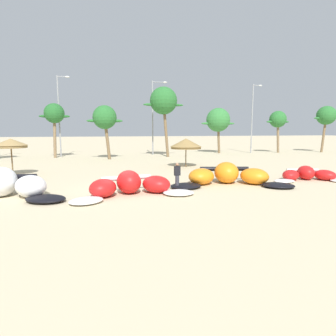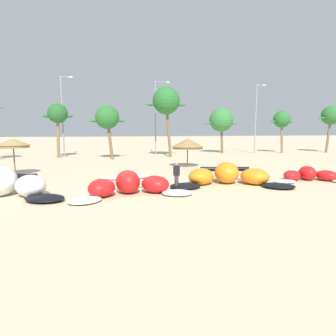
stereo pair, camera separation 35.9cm
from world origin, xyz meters
name	(u,v)px [view 2 (the right image)]	position (x,y,z in m)	size (l,w,h in m)	color
ground_plane	(123,191)	(0.00, 0.00, 0.00)	(260.00, 260.00, 0.00)	beige
kite_left_of_center	(129,186)	(0.30, -1.09, 0.50)	(6.94, 3.69, 1.32)	white
kite_center	(228,176)	(6.87, 0.58, 0.55)	(8.03, 4.48, 1.43)	black
kite_right_of_center	(309,175)	(13.06, 0.70, 0.38)	(5.67, 3.28, 1.00)	white
beach_umbrella_near_van	(13,143)	(-8.12, 7.37, 2.54)	(2.44, 2.44, 2.91)	brown
beach_umbrella_middle	(188,144)	(6.56, 9.52, 2.25)	(3.03, 3.03, 2.75)	brown
person_near_kites	(177,176)	(3.19, -0.27, 0.82)	(0.36, 0.24, 1.62)	#383842
palm_left_of_gap	(58,114)	(-7.15, 21.62, 5.47)	(3.71, 2.48, 6.85)	#7F6647
palm_center_left	(107,118)	(-0.98, 18.16, 4.94)	(4.21, 2.81, 6.43)	brown
palm_center_right	(166,101)	(6.49, 19.85, 7.18)	(5.29, 3.53, 9.03)	brown
palm_right_of_gap	(221,120)	(15.69, 23.80, 4.97)	(5.34, 3.56, 6.80)	brown
palm_right	(282,120)	(24.99, 22.64, 5.03)	(3.82, 2.54, 6.42)	#7F6647
palm_rightmost	(331,116)	(32.89, 21.82, 5.67)	(4.38, 2.92, 7.23)	brown
lamppost_west_center	(63,113)	(-6.60, 22.42, 5.71)	(1.60, 0.24, 10.37)	gray
lamppost_east_center	(157,114)	(5.76, 23.14, 5.72)	(2.16, 0.24, 10.26)	gray
lamppost_east	(256,116)	(20.78, 22.72, 5.63)	(1.52, 0.24, 10.23)	gray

